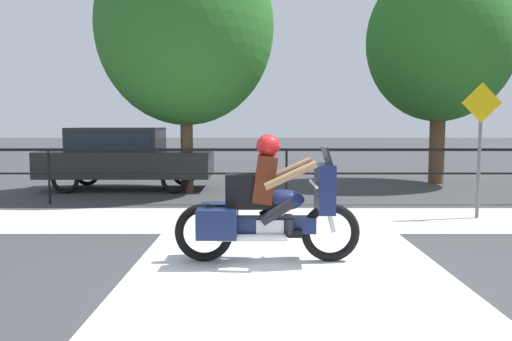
# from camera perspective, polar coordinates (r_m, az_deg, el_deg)

# --- Properties ---
(ground_plane) EXTENTS (120.00, 120.00, 0.00)m
(ground_plane) POSITION_cam_1_polar(r_m,az_deg,el_deg) (5.73, 6.92, -12.08)
(ground_plane) COLOR #38383A
(sidewalk_band) EXTENTS (44.00, 2.40, 0.01)m
(sidewalk_band) POSITION_cam_1_polar(r_m,az_deg,el_deg) (9.02, 4.40, -5.62)
(sidewalk_band) COLOR #B7B2A8
(sidewalk_band) RESTS_ON ground
(crosswalk_band) EXTENTS (3.71, 6.00, 0.01)m
(crosswalk_band) POSITION_cam_1_polar(r_m,az_deg,el_deg) (5.52, 4.20, -12.71)
(crosswalk_band) COLOR silver
(crosswalk_band) RESTS_ON ground
(fence_railing) EXTENTS (36.00, 0.05, 1.20)m
(fence_railing) POSITION_cam_1_polar(r_m,az_deg,el_deg) (10.69, 3.73, 1.18)
(fence_railing) COLOR black
(fence_railing) RESTS_ON ground
(motorcycle) EXTENTS (2.31, 0.76, 1.59)m
(motorcycle) POSITION_cam_1_polar(r_m,az_deg,el_deg) (6.19, 1.44, -4.13)
(motorcycle) COLOR black
(motorcycle) RESTS_ON ground
(parked_car) EXTENTS (4.39, 1.75, 1.63)m
(parked_car) POSITION_cam_1_polar(r_m,az_deg,el_deg) (13.57, -14.64, 1.80)
(parked_car) COLOR #232326
(parked_car) RESTS_ON ground
(street_sign) EXTENTS (0.71, 0.06, 2.45)m
(street_sign) POSITION_cam_1_polar(r_m,az_deg,el_deg) (9.84, 24.48, 3.84)
(street_sign) COLOR slate
(street_sign) RESTS_ON ground
(tree_behind_sign) EXTENTS (4.16, 4.16, 6.37)m
(tree_behind_sign) POSITION_cam_1_polar(r_m,az_deg,el_deg) (15.56, 20.55, 13.67)
(tree_behind_sign) COLOR brown
(tree_behind_sign) RESTS_ON ground
(tree_behind_car) EXTENTS (4.36, 4.36, 6.49)m
(tree_behind_car) POSITION_cam_1_polar(r_m,az_deg,el_deg) (12.90, -7.85, 15.85)
(tree_behind_car) COLOR brown
(tree_behind_car) RESTS_ON ground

